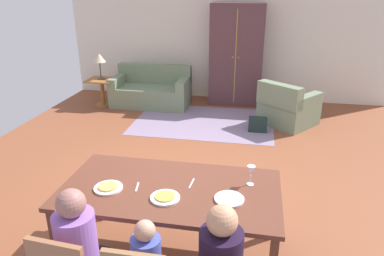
# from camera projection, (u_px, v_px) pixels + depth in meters

# --- Properties ---
(ground_plane) EXTENTS (7.05, 6.57, 0.02)m
(ground_plane) POSITION_uv_depth(u_px,v_px,m) (201.00, 161.00, 5.27)
(ground_plane) COLOR brown
(back_wall) EXTENTS (7.05, 0.10, 2.70)m
(back_wall) POSITION_uv_depth(u_px,v_px,m) (226.00, 38.00, 7.80)
(back_wall) COLOR silver
(back_wall) RESTS_ON ground_plane
(dining_table) EXTENTS (1.92, 1.00, 0.76)m
(dining_table) POSITION_uv_depth(u_px,v_px,m) (170.00, 194.00, 3.15)
(dining_table) COLOR brown
(dining_table) RESTS_ON ground_plane
(plate_near_man) EXTENTS (0.25, 0.25, 0.02)m
(plate_near_man) POSITION_uv_depth(u_px,v_px,m) (108.00, 188.00, 3.10)
(plate_near_man) COLOR white
(plate_near_man) RESTS_ON dining_table
(pizza_near_man) EXTENTS (0.17, 0.17, 0.01)m
(pizza_near_man) POSITION_uv_depth(u_px,v_px,m) (108.00, 186.00, 3.10)
(pizza_near_man) COLOR #E59B51
(pizza_near_man) RESTS_ON plate_near_man
(plate_near_child) EXTENTS (0.25, 0.25, 0.02)m
(plate_near_child) POSITION_uv_depth(u_px,v_px,m) (165.00, 198.00, 2.96)
(plate_near_child) COLOR silver
(plate_near_child) RESTS_ON dining_table
(pizza_near_child) EXTENTS (0.17, 0.17, 0.01)m
(pizza_near_child) POSITION_uv_depth(u_px,v_px,m) (165.00, 196.00, 2.95)
(pizza_near_child) COLOR gold
(pizza_near_child) RESTS_ON plate_near_child
(plate_near_woman) EXTENTS (0.25, 0.25, 0.02)m
(plate_near_woman) POSITION_uv_depth(u_px,v_px,m) (229.00, 199.00, 2.94)
(plate_near_woman) COLOR silver
(plate_near_woman) RESTS_ON dining_table
(wine_glass) EXTENTS (0.07, 0.07, 0.19)m
(wine_glass) POSITION_uv_depth(u_px,v_px,m) (251.00, 171.00, 3.12)
(wine_glass) COLOR silver
(wine_glass) RESTS_ON dining_table
(fork) EXTENTS (0.04, 0.15, 0.01)m
(fork) POSITION_uv_depth(u_px,v_px,m) (137.00, 187.00, 3.13)
(fork) COLOR silver
(fork) RESTS_ON dining_table
(knife) EXTENTS (0.03, 0.17, 0.01)m
(knife) POSITION_uv_depth(u_px,v_px,m) (192.00, 183.00, 3.19)
(knife) COLOR silver
(knife) RESTS_ON dining_table
(person_man) EXTENTS (0.30, 0.41, 1.11)m
(person_man) POSITION_uv_depth(u_px,v_px,m) (82.00, 256.00, 2.68)
(person_man) COLOR #39383F
(person_man) RESTS_ON ground_plane
(area_rug) EXTENTS (2.60, 1.80, 0.01)m
(area_rug) POSITION_uv_depth(u_px,v_px,m) (204.00, 122.00, 6.78)
(area_rug) COLOR gray
(area_rug) RESTS_ON ground_plane
(couch) EXTENTS (1.62, 0.86, 0.82)m
(couch) POSITION_uv_depth(u_px,v_px,m) (152.00, 91.00, 7.66)
(couch) COLOR slate
(couch) RESTS_ON ground_plane
(armchair) EXTENTS (1.20, 1.20, 0.82)m
(armchair) POSITION_uv_depth(u_px,v_px,m) (287.00, 108.00, 6.54)
(armchair) COLOR slate
(armchair) RESTS_ON ground_plane
(armoire) EXTENTS (1.10, 0.59, 2.10)m
(armoire) POSITION_uv_depth(u_px,v_px,m) (237.00, 55.00, 7.51)
(armoire) COLOR #533237
(armoire) RESTS_ON ground_plane
(side_table) EXTENTS (0.56, 0.56, 0.58)m
(side_table) POSITION_uv_depth(u_px,v_px,m) (102.00, 88.00, 7.58)
(side_table) COLOR #985F2C
(side_table) RESTS_ON ground_plane
(table_lamp) EXTENTS (0.26, 0.26, 0.54)m
(table_lamp) POSITION_uv_depth(u_px,v_px,m) (99.00, 59.00, 7.34)
(table_lamp) COLOR #42383B
(table_lamp) RESTS_ON side_table
(handbag) EXTENTS (0.32, 0.16, 0.26)m
(handbag) POSITION_uv_depth(u_px,v_px,m) (258.00, 125.00, 6.28)
(handbag) COLOR #1A2B27
(handbag) RESTS_ON ground_plane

